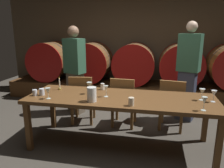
% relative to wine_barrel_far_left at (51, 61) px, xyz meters
% --- Properties ---
extents(ground_plane, '(8.77, 8.77, 0.00)m').
position_rel_wine_barrel_far_left_xyz_m(ground_plane, '(2.10, -2.25, -0.87)').
color(ground_plane, '#3F3A33').
extents(back_wall, '(6.74, 0.24, 2.63)m').
position_rel_wine_barrel_far_left_xyz_m(back_wall, '(2.10, 0.55, 0.45)').
color(back_wall, brown).
rests_on(back_wall, ground).
extents(barrel_shelf, '(6.07, 0.90, 0.40)m').
position_rel_wine_barrel_far_left_xyz_m(barrel_shelf, '(2.10, 0.00, -0.67)').
color(barrel_shelf, '#4C2D16').
rests_on(barrel_shelf, ground).
extents(wine_barrel_far_left, '(0.96, 0.79, 0.96)m').
position_rel_wine_barrel_far_left_xyz_m(wine_barrel_far_left, '(0.00, 0.00, 0.00)').
color(wine_barrel_far_left, brown).
rests_on(wine_barrel_far_left, barrel_shelf).
extents(wine_barrel_left, '(0.96, 0.79, 0.96)m').
position_rel_wine_barrel_far_left_xyz_m(wine_barrel_left, '(1.07, 0.00, 0.00)').
color(wine_barrel_left, brown).
rests_on(wine_barrel_left, barrel_shelf).
extents(wine_barrel_center, '(0.96, 0.79, 0.96)m').
position_rel_wine_barrel_far_left_xyz_m(wine_barrel_center, '(2.12, 0.00, 0.00)').
color(wine_barrel_center, brown).
rests_on(wine_barrel_center, barrel_shelf).
extents(wine_barrel_right, '(0.96, 0.79, 0.96)m').
position_rel_wine_barrel_far_left_xyz_m(wine_barrel_right, '(3.18, 0.00, 0.00)').
color(wine_barrel_right, brown).
rests_on(wine_barrel_right, barrel_shelf).
extents(dining_table, '(2.63, 0.87, 0.75)m').
position_rel_wine_barrel_far_left_xyz_m(dining_table, '(2.16, -2.22, -0.18)').
color(dining_table, brown).
rests_on(dining_table, ground).
extents(chair_left, '(0.45, 0.45, 0.88)m').
position_rel_wine_barrel_far_left_xyz_m(chair_left, '(1.37, -1.57, -0.38)').
color(chair_left, brown).
rests_on(chair_left, ground).
extents(chair_center, '(0.42, 0.42, 0.88)m').
position_rel_wine_barrel_far_left_xyz_m(chair_center, '(2.11, -1.57, -0.38)').
color(chair_center, brown).
rests_on(chair_center, ground).
extents(chair_right, '(0.45, 0.45, 0.88)m').
position_rel_wine_barrel_far_left_xyz_m(chair_right, '(2.92, -1.55, -0.38)').
color(chair_right, brown).
rests_on(chair_right, ground).
extents(guest_left, '(0.44, 0.36, 1.73)m').
position_rel_wine_barrel_far_left_xyz_m(guest_left, '(1.06, -1.10, 0.02)').
color(guest_left, brown).
rests_on(guest_left, ground).
extents(guest_right, '(0.44, 0.37, 1.81)m').
position_rel_wine_barrel_far_left_xyz_m(guest_right, '(3.20, -1.04, 0.06)').
color(guest_right, '#33384C').
rests_on(guest_right, ground).
extents(candle_center, '(0.05, 0.05, 0.21)m').
position_rel_wine_barrel_far_left_xyz_m(candle_center, '(1.17, -2.04, -0.06)').
color(candle_center, olive).
rests_on(candle_center, dining_table).
extents(pitcher, '(0.12, 0.12, 0.19)m').
position_rel_wine_barrel_far_left_xyz_m(pitcher, '(1.82, -2.49, -0.02)').
color(pitcher, white).
rests_on(pitcher, dining_table).
extents(wine_glass_far_left, '(0.07, 0.07, 0.15)m').
position_rel_wine_barrel_far_left_xyz_m(wine_glass_far_left, '(1.21, -2.49, -0.01)').
color(wine_glass_far_left, silver).
rests_on(wine_glass_far_left, dining_table).
extents(wine_glass_left, '(0.08, 0.08, 0.18)m').
position_rel_wine_barrel_far_left_xyz_m(wine_glass_left, '(1.69, -2.16, 0.01)').
color(wine_glass_left, silver).
rests_on(wine_glass_left, dining_table).
extents(wine_glass_center_left, '(0.06, 0.06, 0.16)m').
position_rel_wine_barrel_far_left_xyz_m(wine_glass_center_left, '(1.96, -2.25, -0.00)').
color(wine_glass_center_left, silver).
rests_on(wine_glass_center_left, dining_table).
extents(wine_glass_center_right, '(0.07, 0.07, 0.17)m').
position_rel_wine_barrel_far_left_xyz_m(wine_glass_center_right, '(3.20, -2.54, -0.00)').
color(wine_glass_center_right, silver).
rests_on(wine_glass_center_right, dining_table).
extents(wine_glass_right, '(0.08, 0.08, 0.16)m').
position_rel_wine_barrel_far_left_xyz_m(wine_glass_right, '(3.25, -2.14, -0.00)').
color(wine_glass_right, silver).
rests_on(wine_glass_right, dining_table).
extents(wine_glass_far_right, '(0.07, 0.07, 0.16)m').
position_rel_wine_barrel_far_left_xyz_m(wine_glass_far_right, '(3.38, -2.19, -0.00)').
color(wine_glass_far_right, white).
rests_on(wine_glass_far_right, dining_table).
extents(cup_far_left, '(0.07, 0.07, 0.09)m').
position_rel_wine_barrel_far_left_xyz_m(cup_far_left, '(0.95, -2.40, -0.08)').
color(cup_far_left, silver).
rests_on(cup_far_left, dining_table).
extents(cup_center_left, '(0.07, 0.07, 0.10)m').
position_rel_wine_barrel_far_left_xyz_m(cup_center_left, '(1.04, -2.36, -0.07)').
color(cup_center_left, silver).
rests_on(cup_center_left, dining_table).
extents(cup_center_right, '(0.06, 0.06, 0.10)m').
position_rel_wine_barrel_far_left_xyz_m(cup_center_right, '(1.82, -1.91, -0.07)').
color(cup_center_right, white).
rests_on(cup_center_right, dining_table).
extents(cup_far_right, '(0.07, 0.07, 0.11)m').
position_rel_wine_barrel_far_left_xyz_m(cup_far_right, '(2.35, -2.55, -0.07)').
color(cup_far_right, beige).
rests_on(cup_far_right, dining_table).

